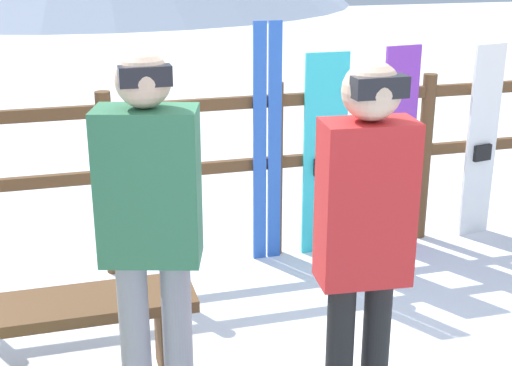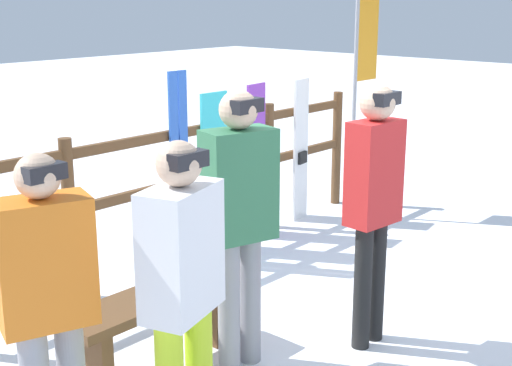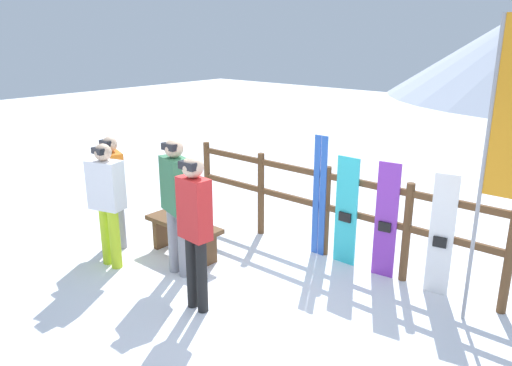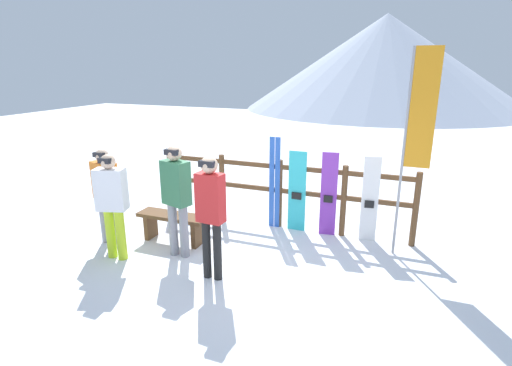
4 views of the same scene
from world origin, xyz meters
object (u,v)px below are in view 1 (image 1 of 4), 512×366
snowboard_purple (398,149)px  snowboard_white (482,143)px  person_plaid_green (151,221)px  snowboard_cyan (325,157)px  person_red (364,235)px  ski_pair_blue (267,145)px  bench (74,325)px

snowboard_purple → snowboard_white: snowboard_purple is taller
person_plaid_green → snowboard_white: person_plaid_green is taller
person_plaid_green → snowboard_cyan: (1.42, 1.63, -0.30)m
person_red → ski_pair_blue: (0.20, 2.06, -0.21)m
person_red → snowboard_white: 2.79m
person_red → snowboard_cyan: bearing=73.2°
ski_pair_blue → snowboard_white: bearing=-0.1°
ski_pair_blue → snowboard_purple: bearing=-0.2°
ski_pair_blue → snowboard_cyan: bearing=-0.5°
bench → snowboard_cyan: (1.78, 1.23, 0.37)m
snowboard_cyan → snowboard_purple: size_ratio=0.98×
ski_pair_blue → snowboard_purple: (0.98, -0.00, -0.10)m
person_red → snowboard_purple: (1.18, 2.05, -0.31)m
snowboard_cyan → snowboard_purple: 0.56m
person_plaid_green → snowboard_white: (2.66, 1.63, -0.30)m
bench → person_plaid_green: person_plaid_green is taller
person_plaid_green → snowboard_purple: bearing=39.5°
snowboard_white → snowboard_purple: bearing=180.0°
ski_pair_blue → snowboard_purple: size_ratio=1.13×
ski_pair_blue → snowboard_white: 1.66m
snowboard_purple → person_red: bearing=-119.8°
person_plaid_green → snowboard_white: 3.13m
person_red → bench: bearing=144.5°
snowboard_cyan → snowboard_purple: bearing=0.0°
bench → snowboard_purple: bearing=27.7°
snowboard_white → ski_pair_blue: bearing=179.9°
person_plaid_green → snowboard_purple: size_ratio=1.19×
snowboard_cyan → snowboard_white: (1.24, 0.00, 0.00)m
bench → snowboard_white: snowboard_white is taller
snowboard_purple → snowboard_white: 0.68m
bench → snowboard_purple: (2.34, 1.23, 0.38)m
snowboard_cyan → ski_pair_blue: bearing=179.5°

